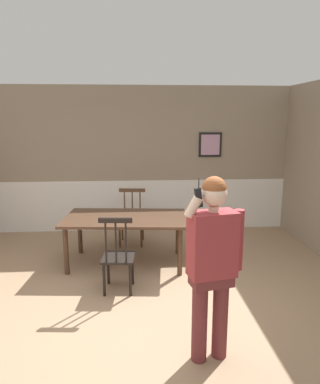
% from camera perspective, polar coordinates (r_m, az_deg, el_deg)
% --- Properties ---
extents(ground_plane, '(7.11, 7.11, 0.00)m').
position_cam_1_polar(ground_plane, '(4.12, -4.01, -19.80)').
color(ground_plane, '#9E7F60').
extents(room_back_partition, '(6.04, 0.17, 2.77)m').
position_cam_1_polar(room_back_partition, '(6.80, -4.18, 4.81)').
color(room_back_partition, gray).
rests_on(room_back_partition, ground_plane).
extents(dining_table, '(1.87, 1.16, 0.73)m').
position_cam_1_polar(dining_table, '(5.26, -5.61, -4.85)').
color(dining_table, '#4C3323').
rests_on(dining_table, ground_plane).
extents(chair_near_window, '(0.50, 0.50, 0.95)m').
position_cam_1_polar(chair_near_window, '(6.17, -4.64, -4.17)').
color(chair_near_window, '#513823').
rests_on(chair_near_window, ground_plane).
extents(chair_by_doorway, '(0.43, 0.43, 1.01)m').
position_cam_1_polar(chair_by_doorway, '(4.49, -6.85, -10.31)').
color(chair_by_doorway, black).
rests_on(chair_by_doorway, ground_plane).
extents(person_figure, '(0.55, 0.30, 1.69)m').
position_cam_1_polar(person_figure, '(3.13, 8.55, -10.54)').
color(person_figure, brown).
rests_on(person_figure, ground_plane).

